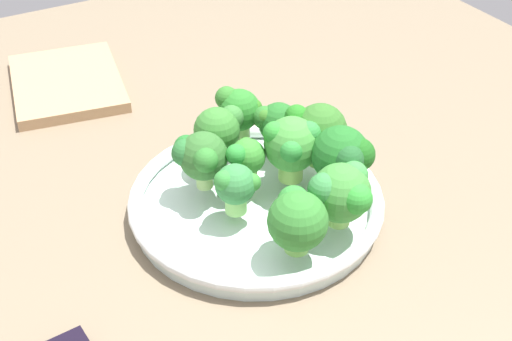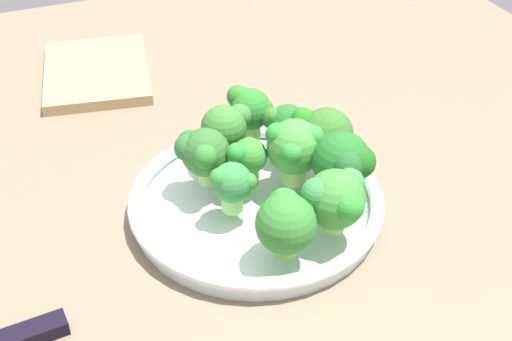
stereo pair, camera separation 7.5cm
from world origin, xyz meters
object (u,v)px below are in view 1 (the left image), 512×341
at_px(bowl, 256,202).
at_px(broccoli_floret_7, 341,192).
at_px(broccoli_floret_6, 200,156).
at_px(broccoli_floret_4, 277,122).
at_px(broccoli_floret_5, 235,186).
at_px(cutting_board, 67,83).
at_px(broccoli_floret_2, 343,156).
at_px(broccoli_floret_9, 220,129).
at_px(broccoli_floret_0, 239,110).
at_px(broccoli_floret_3, 246,157).
at_px(broccoli_floret_8, 298,219).
at_px(broccoli_floret_1, 317,130).
at_px(broccoli_floret_10, 292,145).

height_order(bowl, broccoli_floret_7, broccoli_floret_7).
bearing_deg(broccoli_floret_6, broccoli_floret_4, -77.37).
distance_m(broccoli_floret_5, cutting_board, 0.41).
bearing_deg(broccoli_floret_2, broccoli_floret_7, 143.32).
relative_size(broccoli_floret_2, broccoli_floret_9, 1.14).
xyz_separation_m(broccoli_floret_0, broccoli_floret_3, (-0.08, 0.04, -0.01)).
distance_m(broccoli_floret_2, broccoli_floret_8, 0.11).
bearing_deg(broccoli_floret_5, broccoli_floret_3, -41.59).
height_order(broccoli_floret_5, broccoli_floret_7, broccoli_floret_7).
height_order(bowl, broccoli_floret_3, broccoli_floret_3).
xyz_separation_m(broccoli_floret_2, broccoli_floret_3, (0.06, 0.08, -0.01)).
xyz_separation_m(bowl, cutting_board, (0.38, 0.10, -0.01)).
xyz_separation_m(broccoli_floret_6, cutting_board, (0.34, 0.05, -0.06)).
bearing_deg(broccoli_floret_6, broccoli_floret_8, -163.51).
distance_m(broccoli_floret_5, broccoli_floret_8, 0.08).
distance_m(broccoli_floret_2, broccoli_floret_5, 0.12).
bearing_deg(bowl, cutting_board, 14.91).
distance_m(broccoli_floret_1, broccoli_floret_2, 0.06).
distance_m(broccoli_floret_5, broccoli_floret_9, 0.10).
distance_m(bowl, broccoli_floret_5, 0.06).
bearing_deg(broccoli_floret_0, broccoli_floret_5, 150.48).
bearing_deg(broccoli_floret_10, broccoli_floret_6, 68.94).
xyz_separation_m(broccoli_floret_0, cutting_board, (0.28, 0.14, -0.06)).
distance_m(broccoli_floret_3, broccoli_floret_5, 0.05).
xyz_separation_m(broccoli_floret_0, broccoli_floret_9, (-0.03, 0.04, 0.00)).
bearing_deg(broccoli_floret_5, broccoli_floret_7, -129.81).
relative_size(broccoli_floret_5, broccoli_floret_10, 0.74).
bearing_deg(broccoli_floret_5, broccoli_floret_1, -75.32).
bearing_deg(broccoli_floret_7, broccoli_floret_6, 37.65).
height_order(broccoli_floret_6, broccoli_floret_9, broccoli_floret_9).
height_order(broccoli_floret_1, broccoli_floret_2, broccoli_floret_2).
bearing_deg(broccoli_floret_7, broccoli_floret_10, 2.12).
relative_size(broccoli_floret_1, broccoli_floret_2, 0.97).
height_order(broccoli_floret_1, broccoli_floret_3, broccoli_floret_1).
height_order(broccoli_floret_2, broccoli_floret_4, broccoli_floret_2).
distance_m(bowl, broccoli_floret_6, 0.08).
relative_size(broccoli_floret_5, broccoli_floret_6, 0.84).
bearing_deg(broccoli_floret_3, bowl, -173.82).
bearing_deg(broccoli_floret_1, broccoli_floret_9, 56.74).
bearing_deg(broccoli_floret_0, bowl, 161.95).
bearing_deg(broccoli_floret_8, broccoli_floret_2, -59.46).
distance_m(broccoli_floret_4, cutting_board, 0.36).
bearing_deg(broccoli_floret_0, broccoli_floret_1, -148.16).
height_order(broccoli_floret_5, broccoli_floret_8, broccoli_floret_8).
bearing_deg(broccoli_floret_8, broccoli_floret_5, 18.56).
height_order(broccoli_floret_2, broccoli_floret_10, broccoli_floret_2).
xyz_separation_m(broccoli_floret_2, broccoli_floret_6, (0.08, 0.13, -0.01)).
bearing_deg(broccoli_floret_5, broccoli_floret_4, -50.33).
relative_size(bowl, broccoli_floret_0, 4.07).
bearing_deg(bowl, broccoli_floret_5, 117.34).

